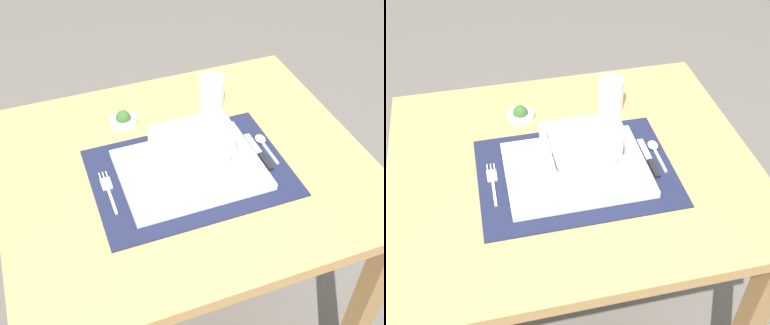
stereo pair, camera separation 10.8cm
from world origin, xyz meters
The scene contains 10 objects.
dining_table centered at (0.00, 0.00, 0.63)m, with size 0.83×0.71×0.75m.
placemat centered at (0.00, -0.04, 0.75)m, with size 0.43×0.31×0.00m, color #191E38.
serving_plate centered at (0.00, -0.04, 0.76)m, with size 0.31×0.23×0.02m, color white.
porridge_bowl centered at (0.03, -0.02, 0.79)m, with size 0.19×0.19×0.05m.
fork centered at (-0.18, -0.03, 0.76)m, with size 0.02×0.13×0.00m.
spoon centered at (0.19, 0.00, 0.76)m, with size 0.02×0.11×0.01m.
butter_knife centered at (0.17, -0.04, 0.76)m, with size 0.01×0.13×0.01m.
bread_knife centered at (0.15, -0.06, 0.76)m, with size 0.01×0.13×0.01m.
drinking_glass centered at (0.14, 0.19, 0.79)m, with size 0.06×0.06×0.08m.
condiment_saucer centered at (-0.09, 0.19, 0.76)m, with size 0.07×0.07×0.04m.
Camera 2 is at (-0.17, -0.82, 1.51)m, focal length 46.23 mm.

